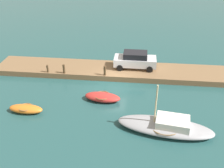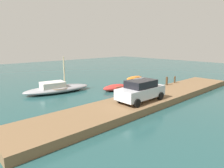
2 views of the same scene
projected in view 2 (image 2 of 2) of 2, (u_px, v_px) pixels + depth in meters
name	position (u px, v px, depth m)	size (l,w,h in m)	color
ground_plane	(133.00, 97.00, 19.62)	(84.00, 84.00, 0.00)	#234C4C
dock_platform	(151.00, 99.00, 18.02)	(25.23, 3.80, 0.57)	brown
rowboat_red	(115.00, 87.00, 22.30)	(3.29, 1.71, 0.67)	#B72D28
sailboat_grey	(57.00, 88.00, 21.39)	(7.35, 3.32, 3.79)	#939399
dinghy_orange	(134.00, 78.00, 28.03)	(2.88, 1.19, 0.64)	orange
mooring_post_west	(143.00, 86.00, 19.67)	(0.23, 0.23, 1.01)	#47331E
mooring_post_mid_west	(167.00, 81.00, 22.42)	(0.23, 0.23, 0.92)	#47331E
mooring_post_mid_east	(175.00, 80.00, 23.55)	(0.19, 0.19, 0.78)	#47331E
parked_car	(141.00, 90.00, 16.21)	(4.33, 2.04, 1.74)	silver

